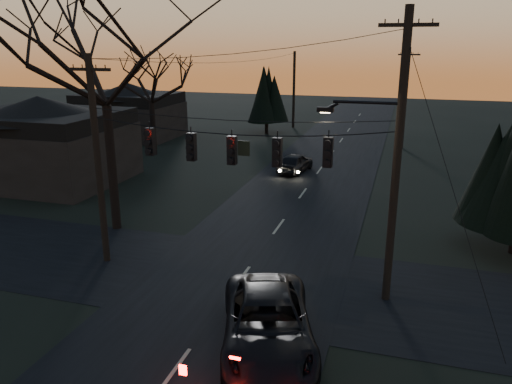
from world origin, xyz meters
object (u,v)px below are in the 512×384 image
(utility_pole_right, at_px, (385,299))
(utility_pole_left, at_px, (107,260))
(suv_near, at_px, (268,324))
(utility_pole_far_l, at_px, (293,127))
(utility_pole_far_r, at_px, (401,148))
(bare_tree_left, at_px, (102,51))
(sedan_oncoming_a, at_px, (295,163))

(utility_pole_right, bearing_deg, utility_pole_left, 180.00)
(utility_pole_right, height_order, suv_near, utility_pole_right)
(utility_pole_left, bearing_deg, suv_near, -26.54)
(utility_pole_left, xyz_separation_m, utility_pole_far_l, (0.00, 36.00, 0.00))
(utility_pole_right, relative_size, suv_near, 1.73)
(utility_pole_right, relative_size, utility_pole_far_r, 1.18)
(utility_pole_right, xyz_separation_m, utility_pole_far_r, (0.00, 28.00, 0.00))
(utility_pole_far_r, distance_m, bare_tree_left, 29.08)
(utility_pole_far_r, xyz_separation_m, suv_near, (-3.29, -32.10, 0.80))
(utility_pole_right, height_order, bare_tree_left, bare_tree_left)
(bare_tree_left, bearing_deg, sedan_oncoming_a, 65.72)
(utility_pole_far_l, height_order, bare_tree_left, bare_tree_left)
(utility_pole_far_l, bearing_deg, utility_pole_far_r, -34.82)
(sedan_oncoming_a, bearing_deg, utility_pole_far_r, -114.42)
(sedan_oncoming_a, bearing_deg, utility_pole_far_l, -68.50)
(utility_pole_far_r, height_order, sedan_oncoming_a, utility_pole_far_r)
(utility_pole_far_r, bearing_deg, utility_pole_left, -112.33)
(utility_pole_right, distance_m, utility_pole_far_r, 28.00)
(utility_pole_far_l, bearing_deg, bare_tree_left, -92.99)
(bare_tree_left, bearing_deg, utility_pole_far_r, 61.68)
(utility_pole_far_r, relative_size, bare_tree_left, 0.70)
(bare_tree_left, bearing_deg, utility_pole_left, -64.29)
(utility_pole_left, bearing_deg, sedan_oncoming_a, 75.52)
(bare_tree_left, distance_m, sedan_oncoming_a, 16.75)
(utility_pole_left, height_order, bare_tree_left, bare_tree_left)
(utility_pole_right, distance_m, suv_near, 5.32)
(utility_pole_far_l, distance_m, bare_tree_left, 33.62)
(utility_pole_left, xyz_separation_m, sedan_oncoming_a, (4.39, 17.01, 0.68))
(utility_pole_right, bearing_deg, utility_pole_far_l, 107.72)
(utility_pole_left, bearing_deg, utility_pole_right, 0.00)
(suv_near, bearing_deg, utility_pole_far_r, 66.23)
(utility_pole_right, relative_size, utility_pole_left, 1.18)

